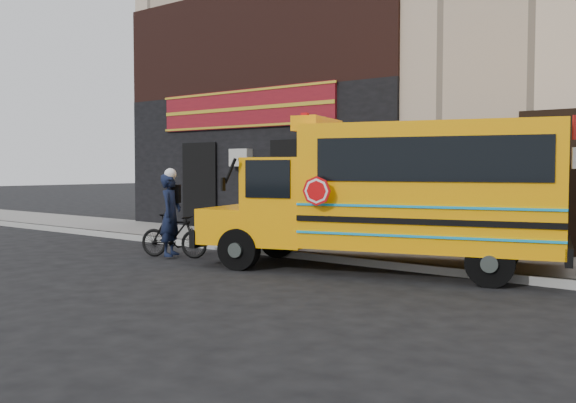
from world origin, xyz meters
The scene contains 7 objects.
ground centered at (0.00, 0.00, 0.00)m, with size 120.00×120.00×0.00m, color black.
curb centered at (0.00, 2.60, 0.07)m, with size 40.00×0.20×0.15m, color #9D9C97.
sidewalk centered at (0.00, 4.10, 0.07)m, with size 40.00×3.00×0.15m, color gray.
building centered at (-0.04, 10.45, 6.13)m, with size 20.00×10.70×12.00m.
school_bus centered at (1.71, 2.34, 1.51)m, with size 7.22×3.97×2.92m.
bicycle centered at (-3.01, 1.00, 0.48)m, with size 0.45×1.60×0.96m, color black.
cyclist centered at (-3.00, 0.91, 0.89)m, with size 0.65×0.43×1.79m, color black.
Camera 1 is at (7.61, -8.27, 1.95)m, focal length 40.00 mm.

